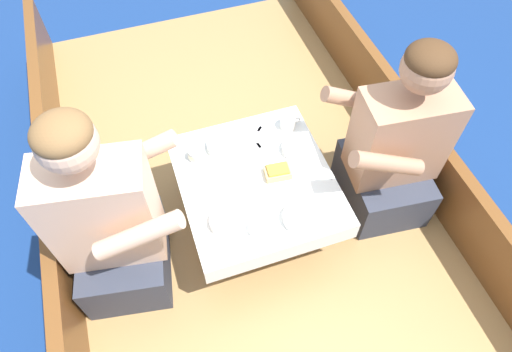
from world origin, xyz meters
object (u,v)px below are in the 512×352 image
person_port (111,225)px  coffee_cup_port (258,227)px  coffee_cup_starboard (288,122)px  person_starboard (394,151)px  tin_can (195,154)px  sandwich (278,172)px

person_port → coffee_cup_port: size_ratio=10.43×
person_port → coffee_cup_starboard: size_ratio=10.17×
person_starboard → coffee_cup_starboard: bearing=-33.1°
person_port → person_starboard: size_ratio=1.06×
person_port → person_starboard: (1.27, -0.01, -0.03)m
coffee_cup_port → coffee_cup_starboard: size_ratio=0.98×
person_port → person_starboard: bearing=9.3°
coffee_cup_port → person_port: bearing=162.0°
person_port → coffee_cup_starboard: 0.93m
coffee_cup_port → tin_can: coffee_cup_port is taller
sandwich → coffee_cup_port: 0.29m
person_starboard → tin_can: size_ratio=14.53×
coffee_cup_starboard → sandwich: bearing=-120.0°
person_port → coffee_cup_starboard: person_port is taller
coffee_cup_port → coffee_cup_starboard: 0.59m
person_starboard → sandwich: size_ratio=8.03×
person_port → sandwich: bearing=13.8°
coffee_cup_port → sandwich: bearing=53.6°
sandwich → coffee_cup_port: size_ratio=1.23×
sandwich → coffee_cup_port: bearing=-126.4°
tin_can → coffee_cup_port: bearing=-72.1°
coffee_cup_port → coffee_cup_starboard: (0.32, 0.49, -0.00)m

